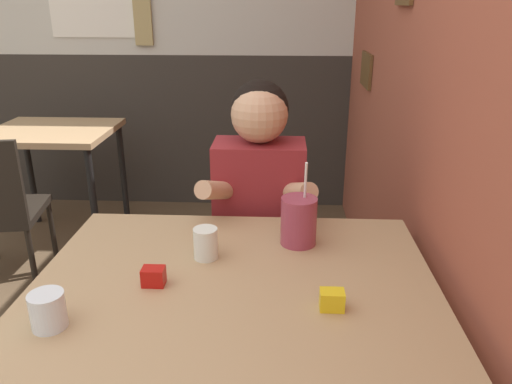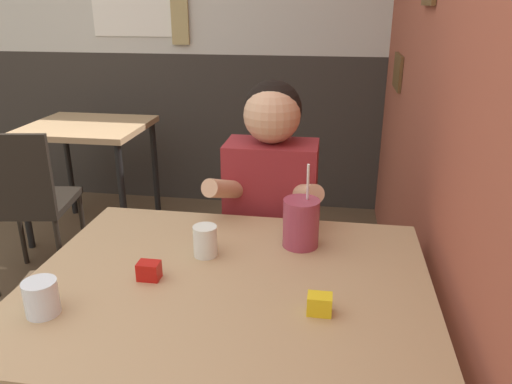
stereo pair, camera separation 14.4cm
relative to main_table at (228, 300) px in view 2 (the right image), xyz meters
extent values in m
cube|color=#9E4C38|center=(0.63, 1.00, 0.67)|extent=(0.06, 4.73, 2.70)
cube|color=brown|center=(0.59, 1.69, 0.41)|extent=(0.02, 0.29, 0.18)
cube|color=#332D28|center=(-0.78, 2.39, -0.13)|extent=(5.75, 0.06, 1.10)
cube|color=tan|center=(0.00, 0.00, 0.04)|extent=(1.10, 0.89, 0.04)
cylinder|color=black|center=(-0.51, 0.40, -0.33)|extent=(0.04, 0.04, 0.70)
cylinder|color=black|center=(0.51, 0.40, -0.33)|extent=(0.04, 0.04, 0.70)
cube|color=tan|center=(-1.25, 1.68, 0.04)|extent=(0.72, 0.63, 0.04)
cylinder|color=black|center=(-1.57, 1.40, -0.33)|extent=(0.04, 0.04, 0.70)
cylinder|color=black|center=(-0.94, 1.40, -0.33)|extent=(0.04, 0.04, 0.70)
cylinder|color=black|center=(-1.57, 1.96, -0.33)|extent=(0.04, 0.04, 0.70)
cylinder|color=black|center=(-0.94, 1.96, -0.33)|extent=(0.04, 0.04, 0.70)
cube|color=black|center=(-1.28, 1.06, -0.22)|extent=(0.46, 0.46, 0.04)
cube|color=black|center=(-1.25, 0.88, 0.00)|extent=(0.40, 0.09, 0.40)
cylinder|color=black|center=(-1.49, 1.21, -0.46)|extent=(0.03, 0.03, 0.44)
cylinder|color=black|center=(-1.13, 1.27, -0.46)|extent=(0.03, 0.03, 0.44)
cylinder|color=black|center=(-1.07, 0.91, -0.46)|extent=(0.03, 0.03, 0.44)
cube|color=maroon|center=(0.04, 0.60, -0.44)|extent=(0.31, 0.20, 0.48)
cube|color=maroon|center=(0.04, 0.60, 0.04)|extent=(0.34, 0.20, 0.49)
sphere|color=black|center=(0.04, 0.63, 0.41)|extent=(0.21, 0.21, 0.21)
sphere|color=tan|center=(0.04, 0.60, 0.39)|extent=(0.21, 0.21, 0.21)
cylinder|color=tan|center=(-0.10, 0.46, 0.15)|extent=(0.14, 0.27, 0.15)
cylinder|color=tan|center=(0.18, 0.46, 0.15)|extent=(0.14, 0.27, 0.15)
cylinder|color=#99384C|center=(0.18, 0.25, 0.14)|extent=(0.11, 0.11, 0.15)
cylinder|color=white|center=(0.20, 0.25, 0.26)|extent=(0.01, 0.04, 0.14)
cylinder|color=silver|center=(-0.41, -0.22, 0.10)|extent=(0.08, 0.08, 0.09)
cylinder|color=silver|center=(-0.10, 0.14, 0.11)|extent=(0.07, 0.07, 0.09)
cube|color=#B7140F|center=(-0.21, -0.02, 0.08)|extent=(0.06, 0.04, 0.05)
cube|color=yellow|center=(0.25, -0.11, 0.08)|extent=(0.06, 0.04, 0.05)
camera|label=1|loc=(0.12, -1.17, 0.77)|focal=35.00mm
camera|label=2|loc=(0.26, -1.15, 0.77)|focal=35.00mm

